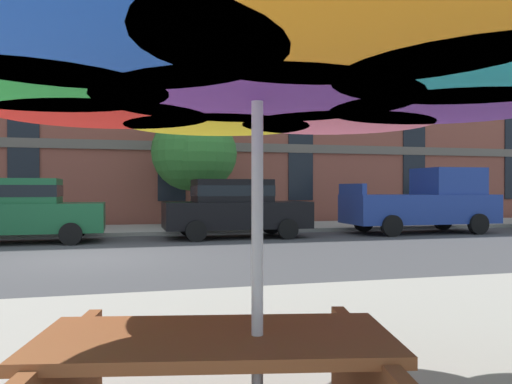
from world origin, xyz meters
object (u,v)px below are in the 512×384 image
object	(u,v)px
sedan_black	(235,207)
pickup_blue_midblock	(426,203)
patio_umbrella	(257,61)
street_tree_middle	(196,153)
sedan_green	(19,209)

from	to	relation	value
sedan_black	pickup_blue_midblock	xyz separation A→B (m)	(6.62, 0.00, 0.08)
sedan_black	patio_umbrella	distance (m)	13.04
pickup_blue_midblock	street_tree_middle	bearing A→B (deg)	156.35
sedan_green	street_tree_middle	xyz separation A→B (m)	(5.34, 3.22, 1.83)
pickup_blue_midblock	street_tree_middle	distance (m)	8.21
pickup_blue_midblock	street_tree_middle	xyz separation A→B (m)	(-7.35, 3.22, 1.75)
street_tree_middle	sedan_green	bearing A→B (deg)	-148.93
patio_umbrella	sedan_green	bearing A→B (deg)	104.94
patio_umbrella	street_tree_middle	bearing A→B (deg)	83.00
sedan_green	pickup_blue_midblock	size ratio (longest dim) A/B	0.86
sedan_black	sedan_green	bearing A→B (deg)	180.00
sedan_green	pickup_blue_midblock	world-z (taller)	pickup_blue_midblock
street_tree_middle	patio_umbrella	world-z (taller)	street_tree_middle
sedan_black	street_tree_middle	bearing A→B (deg)	102.75
sedan_green	patio_umbrella	distance (m)	13.20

